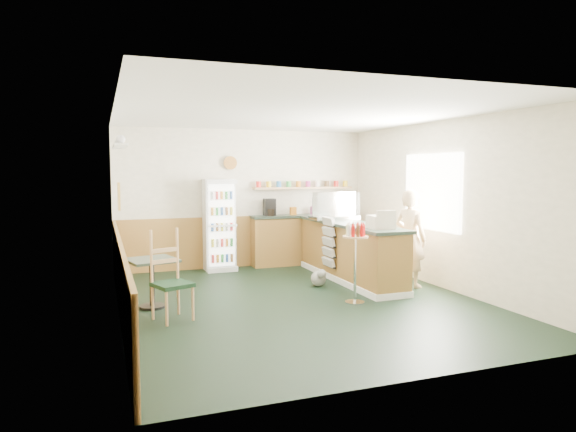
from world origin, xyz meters
name	(u,v)px	position (x,y,z in m)	size (l,w,h in m)	color
ground	(300,301)	(0.00, 0.00, 0.00)	(6.00, 6.00, 0.00)	black
room_envelope	(269,195)	(-0.23, 0.73, 1.52)	(5.04, 6.02, 2.72)	silver
service_counter	(350,254)	(1.35, 1.07, 0.46)	(0.68, 3.01, 1.01)	olive
back_counter	(304,237)	(1.19, 2.80, 0.55)	(2.24, 0.42, 1.69)	olive
drinks_fridge	(219,225)	(-0.57, 2.74, 0.87)	(0.57, 0.51, 1.74)	silver
display_case	(334,206)	(1.35, 1.72, 1.25)	(0.87, 0.45, 0.49)	silver
cash_register	(381,222)	(1.35, 0.04, 1.11)	(0.35, 0.36, 0.20)	beige
shopkeeper	(410,238)	(2.05, 0.28, 0.80)	(0.53, 0.38, 1.59)	tan
condiment_stand	(355,249)	(0.71, -0.36, 0.78)	(0.36, 0.36, 1.13)	silver
newspaper_rack	(329,242)	(0.99, 1.17, 0.66)	(0.09, 0.44, 0.87)	black
cafe_table	(152,273)	(-2.05, 0.37, 0.48)	(0.76, 0.76, 0.69)	black
cafe_chair	(171,272)	(-1.86, -0.23, 0.60)	(0.55, 0.56, 1.15)	black
dog_doorstop	(319,278)	(0.65, 0.79, 0.14)	(0.25, 0.33, 0.30)	gray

